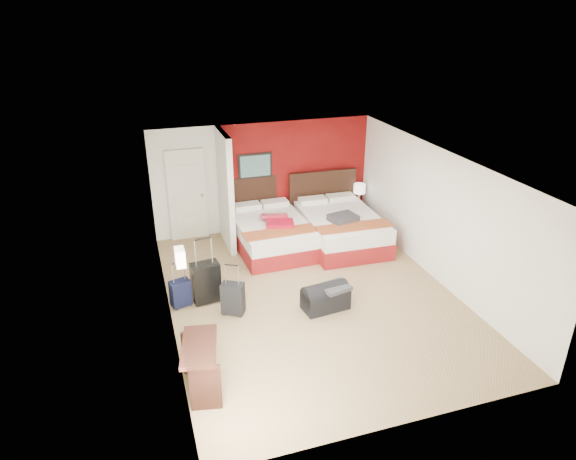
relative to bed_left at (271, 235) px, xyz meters
name	(u,v)px	position (x,y,z in m)	size (l,w,h in m)	color
ground	(311,296)	(0.14, -2.13, -0.32)	(6.50, 6.50, 0.00)	tan
room_walls	(217,213)	(-1.26, -0.71, 0.94)	(5.02, 6.52, 2.50)	white
red_accent_panel	(295,174)	(0.89, 1.10, 0.93)	(3.50, 0.04, 2.50)	maroon
partition_wall	(226,191)	(-0.86, 0.48, 0.93)	(0.12, 1.20, 2.50)	silver
entry_door	(187,195)	(-1.61, 1.07, 0.71)	(0.82, 0.06, 2.05)	silver
bed_left	(271,235)	(0.00, 0.00, 0.00)	(1.48, 2.11, 0.63)	white
bed_right	(341,229)	(1.53, -0.23, 0.02)	(1.56, 2.22, 0.67)	silver
red_suitcase_open	(277,220)	(0.10, -0.10, 0.37)	(0.57, 0.78, 0.10)	#A80E26
jacket_bundle	(343,218)	(1.43, -0.53, 0.42)	(0.55, 0.44, 0.13)	#3B3B40
nightstand	(358,213)	(2.37, 0.69, -0.07)	(0.35, 0.35, 0.49)	black
table_lamp	(359,194)	(2.37, 0.69, 0.42)	(0.28, 0.28, 0.49)	white
suitcase_black	(206,284)	(-1.69, -1.73, 0.04)	(0.48, 0.30, 0.72)	black
suitcase_charcoal	(233,300)	(-1.33, -2.26, -0.04)	(0.37, 0.23, 0.55)	black
suitcase_navy	(181,294)	(-2.15, -1.75, -0.08)	(0.34, 0.21, 0.47)	black
duffel_bag	(325,298)	(0.23, -2.59, -0.12)	(0.79, 0.42, 0.40)	black
jacket_draped	(335,287)	(0.38, -2.64, 0.11)	(0.48, 0.40, 0.06)	#3A3B3F
desk	(201,367)	(-2.13, -3.97, 0.06)	(0.45, 0.90, 0.75)	black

